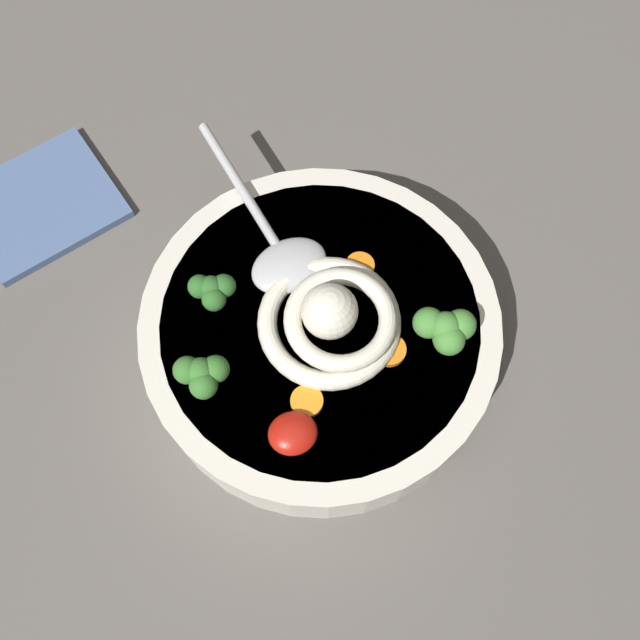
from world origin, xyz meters
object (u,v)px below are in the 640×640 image
(soup_bowl, at_px, (320,335))
(noodle_pile, at_px, (332,319))
(folded_napkin, at_px, (42,204))
(soup_spoon, at_px, (280,252))

(soup_bowl, distance_m, noodle_pile, 0.04)
(soup_bowl, relative_size, folded_napkin, 2.16)
(noodle_pile, xyz_separation_m, soup_spoon, (-0.02, 0.07, -0.01))
(folded_napkin, bearing_deg, soup_bowl, -42.58)
(noodle_pile, bearing_deg, soup_spoon, 110.02)
(folded_napkin, bearing_deg, soup_spoon, -34.71)
(soup_bowl, height_order, noodle_pile, noodle_pile)
(soup_bowl, distance_m, soup_spoon, 0.07)
(noodle_pile, bearing_deg, folded_napkin, 137.39)
(soup_spoon, bearing_deg, soup_bowl, -180.00)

